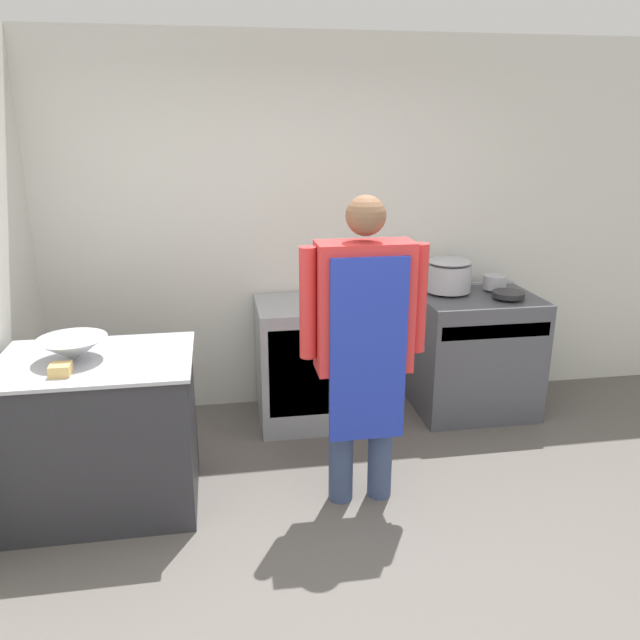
{
  "coord_description": "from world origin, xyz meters",
  "views": [
    {
      "loc": [
        -0.54,
        -2.32,
        2.09
      ],
      "look_at": [
        0.05,
        1.21,
        0.96
      ],
      "focal_mm": 35.0,
      "sensor_mm": 36.0,
      "label": 1
    }
  ],
  "objects_px": {
    "fridge_unit": "(303,362)",
    "stock_pot": "(449,274)",
    "sauce_pot": "(495,282)",
    "plastic_tub": "(60,370)",
    "mixing_bowl": "(73,349)",
    "saute_pan": "(508,294)",
    "stove": "(474,353)",
    "person_cook": "(364,334)"
  },
  "relations": [
    {
      "from": "fridge_unit",
      "to": "stock_pot",
      "type": "xyz_separation_m",
      "value": [
        1.1,
        0.08,
        0.59
      ]
    },
    {
      "from": "stock_pot",
      "to": "sauce_pot",
      "type": "bearing_deg",
      "value": -0.0
    },
    {
      "from": "fridge_unit",
      "to": "plastic_tub",
      "type": "relative_size",
      "value": 8.83
    },
    {
      "from": "mixing_bowl",
      "to": "saute_pan",
      "type": "height_order",
      "value": "mixing_bowl"
    },
    {
      "from": "stove",
      "to": "person_cook",
      "type": "bearing_deg",
      "value": -136.98
    },
    {
      "from": "stock_pot",
      "to": "plastic_tub",
      "type": "bearing_deg",
      "value": -154.6
    },
    {
      "from": "person_cook",
      "to": "stock_pot",
      "type": "bearing_deg",
      "value": 51.58
    },
    {
      "from": "stock_pot",
      "to": "saute_pan",
      "type": "bearing_deg",
      "value": -32.99
    },
    {
      "from": "stove",
      "to": "saute_pan",
      "type": "relative_size",
      "value": 3.96
    },
    {
      "from": "stove",
      "to": "person_cook",
      "type": "height_order",
      "value": "person_cook"
    },
    {
      "from": "stock_pot",
      "to": "saute_pan",
      "type": "distance_m",
      "value": 0.45
    },
    {
      "from": "saute_pan",
      "to": "mixing_bowl",
      "type": "bearing_deg",
      "value": -165.57
    },
    {
      "from": "fridge_unit",
      "to": "plastic_tub",
      "type": "bearing_deg",
      "value": -141.5
    },
    {
      "from": "sauce_pot",
      "to": "person_cook",
      "type": "bearing_deg",
      "value": -137.97
    },
    {
      "from": "saute_pan",
      "to": "fridge_unit",
      "type": "bearing_deg",
      "value": 173.86
    },
    {
      "from": "saute_pan",
      "to": "stock_pot",
      "type": "bearing_deg",
      "value": 147.01
    },
    {
      "from": "stock_pot",
      "to": "stove",
      "type": "bearing_deg",
      "value": -31.76
    },
    {
      "from": "mixing_bowl",
      "to": "stock_pot",
      "type": "bearing_deg",
      "value": 21.4
    },
    {
      "from": "stock_pot",
      "to": "fridge_unit",
      "type": "bearing_deg",
      "value": -175.86
    },
    {
      "from": "stove",
      "to": "saute_pan",
      "type": "height_order",
      "value": "saute_pan"
    },
    {
      "from": "plastic_tub",
      "to": "stock_pot",
      "type": "height_order",
      "value": "stock_pot"
    },
    {
      "from": "mixing_bowl",
      "to": "plastic_tub",
      "type": "distance_m",
      "value": 0.22
    },
    {
      "from": "fridge_unit",
      "to": "sauce_pot",
      "type": "height_order",
      "value": "sauce_pot"
    },
    {
      "from": "stove",
      "to": "mixing_bowl",
      "type": "relative_size",
      "value": 2.5
    },
    {
      "from": "stock_pot",
      "to": "saute_pan",
      "type": "height_order",
      "value": "stock_pot"
    },
    {
      "from": "stock_pot",
      "to": "saute_pan",
      "type": "relative_size",
      "value": 1.43
    },
    {
      "from": "mixing_bowl",
      "to": "sauce_pot",
      "type": "xyz_separation_m",
      "value": [
        2.82,
        0.96,
        0.02
      ]
    },
    {
      "from": "plastic_tub",
      "to": "saute_pan",
      "type": "relative_size",
      "value": 0.44
    },
    {
      "from": "plastic_tub",
      "to": "saute_pan",
      "type": "height_order",
      "value": "saute_pan"
    },
    {
      "from": "plastic_tub",
      "to": "stock_pot",
      "type": "xyz_separation_m",
      "value": [
        2.47,
        1.17,
        0.12
      ]
    },
    {
      "from": "stove",
      "to": "plastic_tub",
      "type": "height_order",
      "value": "plastic_tub"
    },
    {
      "from": "stove",
      "to": "saute_pan",
      "type": "xyz_separation_m",
      "value": [
        0.17,
        -0.12,
        0.48
      ]
    },
    {
      "from": "person_cook",
      "to": "stock_pot",
      "type": "height_order",
      "value": "person_cook"
    },
    {
      "from": "person_cook",
      "to": "plastic_tub",
      "type": "xyz_separation_m",
      "value": [
        -1.56,
        -0.02,
        -0.09
      ]
    },
    {
      "from": "saute_pan",
      "to": "sauce_pot",
      "type": "xyz_separation_m",
      "value": [
        0.0,
        0.24,
        0.03
      ]
    },
    {
      "from": "person_cook",
      "to": "mixing_bowl",
      "type": "xyz_separation_m",
      "value": [
        -1.54,
        0.19,
        -0.06
      ]
    },
    {
      "from": "plastic_tub",
      "to": "saute_pan",
      "type": "bearing_deg",
      "value": 18.29
    },
    {
      "from": "fridge_unit",
      "to": "mixing_bowl",
      "type": "xyz_separation_m",
      "value": [
        -1.36,
        -0.88,
        0.5
      ]
    },
    {
      "from": "person_cook",
      "to": "sauce_pot",
      "type": "xyz_separation_m",
      "value": [
        1.28,
        1.15,
        -0.04
      ]
    },
    {
      "from": "mixing_bowl",
      "to": "person_cook",
      "type": "bearing_deg",
      "value": -7.02
    },
    {
      "from": "person_cook",
      "to": "saute_pan",
      "type": "relative_size",
      "value": 7.59
    },
    {
      "from": "fridge_unit",
      "to": "person_cook",
      "type": "height_order",
      "value": "person_cook"
    }
  ]
}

